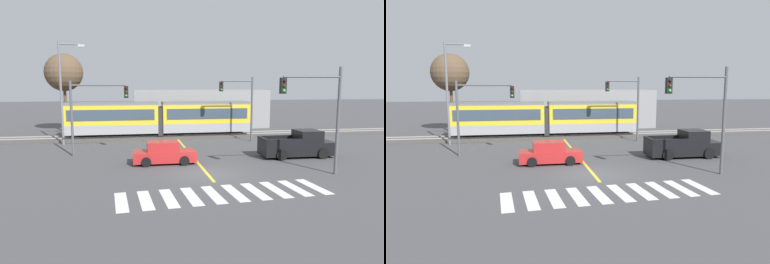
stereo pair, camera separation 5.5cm
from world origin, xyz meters
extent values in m
plane|color=#474749|center=(0.00, 0.00, 0.00)|extent=(200.00, 200.00, 0.00)
cube|color=#4C4742|center=(0.00, 15.38, 0.09)|extent=(120.00, 4.00, 0.18)
cube|color=#939399|center=(0.00, 14.66, 0.23)|extent=(120.00, 0.08, 0.10)
cube|color=#939399|center=(0.00, 16.10, 0.23)|extent=(120.00, 0.08, 0.10)
cube|color=#9E9EA3|center=(-6.35, 15.38, 0.98)|extent=(9.00, 2.60, 0.90)
cube|color=yellow|center=(-6.35, 15.38, 2.38)|extent=(9.00, 2.60, 1.90)
cube|color=#384756|center=(-6.35, 14.06, 2.43)|extent=(8.28, 0.04, 1.04)
cube|color=slate|center=(-6.35, 15.38, 3.47)|extent=(9.00, 2.39, 0.28)
cylinder|color=black|center=(-3.88, 15.38, 0.53)|extent=(0.70, 0.20, 0.70)
cylinder|color=black|center=(-8.83, 15.38, 0.53)|extent=(0.70, 0.20, 0.70)
cube|color=#9E9EA3|center=(3.15, 15.38, 0.98)|extent=(9.00, 2.60, 0.90)
cube|color=yellow|center=(3.15, 15.38, 2.38)|extent=(9.00, 2.60, 1.90)
cube|color=#384756|center=(3.15, 14.06, 2.43)|extent=(8.28, 0.04, 1.04)
cube|color=slate|center=(3.15, 15.38, 3.47)|extent=(9.00, 2.39, 0.28)
cylinder|color=black|center=(5.62, 15.38, 0.53)|extent=(0.70, 0.20, 0.70)
cylinder|color=black|center=(0.67, 15.38, 0.53)|extent=(0.70, 0.20, 0.70)
cube|color=#2D2D2D|center=(-1.60, 15.38, 1.68)|extent=(0.50, 2.34, 2.80)
cube|color=silver|center=(-4.94, -4.21, 0.00)|extent=(0.77, 2.83, 0.01)
cube|color=silver|center=(-3.84, -4.13, 0.00)|extent=(0.77, 2.83, 0.01)
cube|color=silver|center=(-2.74, -4.05, 0.00)|extent=(0.77, 2.83, 0.01)
cube|color=silver|center=(-1.65, -3.97, 0.00)|extent=(0.77, 2.83, 0.01)
cube|color=silver|center=(-0.55, -3.88, 0.00)|extent=(0.77, 2.83, 0.01)
cube|color=silver|center=(0.55, -3.80, 0.00)|extent=(0.77, 2.83, 0.01)
cube|color=silver|center=(1.65, -3.72, 0.00)|extent=(0.77, 2.83, 0.01)
cube|color=silver|center=(2.74, -3.64, 0.00)|extent=(0.77, 2.83, 0.01)
cube|color=silver|center=(3.84, -3.56, 0.00)|extent=(0.77, 2.83, 0.01)
cube|color=silver|center=(4.94, -3.48, 0.00)|extent=(0.77, 2.83, 0.01)
cube|color=gold|center=(0.00, 5.77, 0.00)|extent=(0.20, 15.22, 0.01)
cube|color=#B22323|center=(-2.28, 3.23, 0.52)|extent=(4.20, 1.71, 0.72)
cube|color=#B22323|center=(-2.38, 3.23, 1.20)|extent=(2.10, 1.52, 0.64)
cube|color=#384756|center=(-1.38, 3.23, 1.20)|extent=(0.10, 1.43, 0.52)
cube|color=#384756|center=(-2.37, 4.01, 1.20)|extent=(1.79, 0.04, 0.48)
cylinder|color=black|center=(-1.01, 4.08, 0.32)|extent=(0.64, 0.22, 0.64)
cylinder|color=black|center=(-1.02, 2.38, 0.32)|extent=(0.64, 0.22, 0.64)
cylinder|color=black|center=(-3.53, 4.08, 0.32)|extent=(0.64, 0.22, 0.64)
cylinder|color=black|center=(-3.54, 2.38, 0.32)|extent=(0.64, 0.22, 0.64)
cube|color=black|center=(7.59, 3.72, 0.66)|extent=(5.44, 2.07, 0.96)
cube|color=black|center=(8.40, 3.71, 1.56)|extent=(1.74, 1.87, 0.84)
cube|color=#384756|center=(9.15, 3.69, 1.58)|extent=(0.13, 1.69, 0.66)
cube|color=black|center=(6.39, 4.67, 1.32)|extent=(2.70, 0.18, 0.36)
cube|color=black|center=(6.36, 2.83, 1.32)|extent=(2.70, 0.18, 0.36)
cube|color=black|center=(4.95, 3.78, 1.32)|extent=(0.16, 1.96, 0.36)
cylinder|color=black|center=(9.18, 4.67, 0.40)|extent=(0.81, 0.30, 0.80)
cylinder|color=black|center=(9.14, 2.71, 0.40)|extent=(0.81, 0.30, 0.80)
cylinder|color=black|center=(6.04, 4.74, 0.40)|extent=(0.81, 0.30, 0.80)
cylinder|color=black|center=(6.00, 2.78, 0.40)|extent=(0.81, 0.30, 0.80)
cylinder|color=#515459|center=(-8.77, 6.80, 2.80)|extent=(0.18, 0.18, 5.61)
cylinder|color=#515459|center=(-6.77, 6.80, 5.27)|extent=(4.00, 0.12, 0.12)
cube|color=black|center=(-4.77, 6.80, 4.77)|extent=(0.32, 0.28, 0.90)
sphere|color=#360605|center=(-4.77, 6.65, 5.04)|extent=(0.18, 0.18, 0.18)
sphere|color=#3A2706|center=(-4.77, 6.65, 4.77)|extent=(0.18, 0.18, 0.18)
sphere|color=green|center=(-4.77, 6.65, 4.50)|extent=(0.18, 0.18, 0.18)
cylinder|color=#515459|center=(7.51, -1.35, 3.16)|extent=(0.18, 0.18, 6.32)
cylinder|color=#515459|center=(5.76, -1.35, 5.74)|extent=(3.50, 0.12, 0.12)
cube|color=black|center=(4.01, -1.35, 5.24)|extent=(0.32, 0.28, 0.90)
sphere|color=#360605|center=(4.01, -1.50, 5.51)|extent=(0.18, 0.18, 0.18)
sphere|color=#3A2706|center=(4.01, -1.50, 5.24)|extent=(0.18, 0.18, 0.18)
sphere|color=green|center=(4.01, -1.50, 4.97)|extent=(0.18, 0.18, 0.18)
cylinder|color=#515459|center=(6.78, 11.31, 3.02)|extent=(0.18, 0.18, 6.05)
cylinder|color=#515459|center=(5.28, 11.31, 5.66)|extent=(3.00, 0.12, 0.12)
cube|color=black|center=(3.78, 11.31, 5.16)|extent=(0.32, 0.28, 0.90)
sphere|color=#360605|center=(3.78, 11.16, 5.43)|extent=(0.18, 0.18, 0.18)
sphere|color=#3A2706|center=(3.78, 11.16, 5.16)|extent=(0.18, 0.18, 0.18)
sphere|color=green|center=(3.78, 11.16, 4.89)|extent=(0.18, 0.18, 0.18)
cylinder|color=slate|center=(-10.47, 12.12, 4.49)|extent=(0.20, 0.20, 8.98)
cylinder|color=slate|center=(-9.53, 12.12, 8.78)|extent=(1.88, 0.12, 0.12)
cube|color=#B2B2B7|center=(-8.58, 12.12, 8.68)|extent=(0.56, 0.28, 0.20)
cylinder|color=brown|center=(-11.67, 20.42, 2.93)|extent=(0.32, 0.32, 5.86)
sphere|color=brown|center=(-11.67, 20.42, 6.69)|extent=(4.11, 4.11, 4.11)
cube|color=gray|center=(4.15, 23.40, 2.34)|extent=(16.55, 6.00, 4.68)
camera|label=1|loc=(-4.34, -19.50, 5.25)|focal=32.00mm
camera|label=2|loc=(-4.29, -19.51, 5.25)|focal=32.00mm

